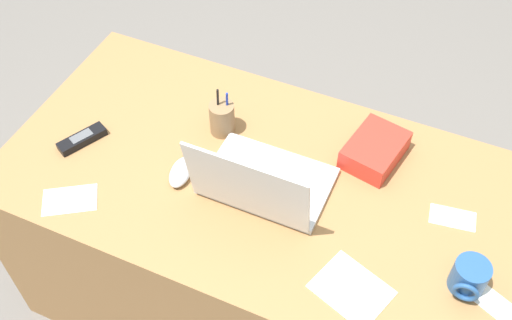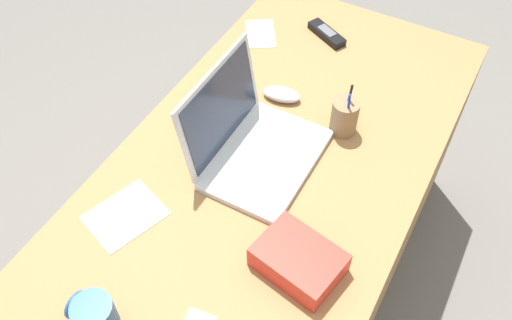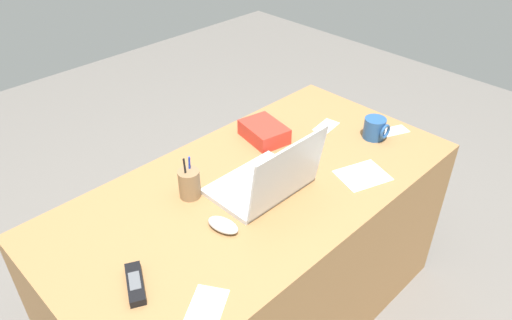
{
  "view_description": "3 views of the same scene",
  "coord_description": "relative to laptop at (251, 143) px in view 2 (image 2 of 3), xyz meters",
  "views": [
    {
      "loc": [
        -0.4,
        1.0,
        2.07
      ],
      "look_at": [
        0.03,
        0.01,
        0.8
      ],
      "focal_mm": 43.05,
      "sensor_mm": 36.0,
      "label": 1
    },
    {
      "loc": [
        -0.83,
        -0.42,
        1.85
      ],
      "look_at": [
        -0.03,
        0.02,
        0.75
      ],
      "focal_mm": 38.69,
      "sensor_mm": 36.0,
      "label": 2
    },
    {
      "loc": [
        0.96,
        0.97,
        1.77
      ],
      "look_at": [
        -0.04,
        -0.04,
        0.78
      ],
      "focal_mm": 33.71,
      "sensor_mm": 36.0,
      "label": 3
    }
  ],
  "objects": [
    {
      "name": "ground_plane",
      "position": [
        0.0,
        -0.06,
        -0.77
      ],
      "size": [
        6.0,
        6.0,
        0.0
      ],
      "primitive_type": "plane",
      "color": "slate"
    },
    {
      "name": "desk",
      "position": [
        0.0,
        -0.06,
        -0.41
      ],
      "size": [
        1.54,
        0.78,
        0.71
      ],
      "primitive_type": "cube",
      "color": "#9E7042",
      "rests_on": "ground"
    },
    {
      "name": "laptop",
      "position": [
        0.0,
        0.0,
        0.0
      ],
      "size": [
        0.35,
        0.28,
        0.25
      ],
      "color": "silver",
      "rests_on": "desk"
    },
    {
      "name": "computer_mouse",
      "position": [
        0.24,
        0.03,
        -0.04
      ],
      "size": [
        0.08,
        0.12,
        0.03
      ],
      "primitive_type": "ellipsoid",
      "rotation": [
        0.0,
        0.0,
        0.18
      ],
      "color": "silver",
      "rests_on": "desk"
    },
    {
      "name": "coffee_mug_white",
      "position": [
        -0.57,
        0.06,
        -0.01
      ],
      "size": [
        0.09,
        0.1,
        0.09
      ],
      "color": "#26518C",
      "rests_on": "desk"
    },
    {
      "name": "cordless_phone",
      "position": [
        0.57,
        0.03,
        -0.04
      ],
      "size": [
        0.11,
        0.15,
        0.03
      ],
      "color": "black",
      "rests_on": "desk"
    },
    {
      "name": "pen_holder",
      "position": [
        0.21,
        -0.18,
        0.0
      ],
      "size": [
        0.07,
        0.07,
        0.16
      ],
      "color": "olive",
      "rests_on": "desk"
    },
    {
      "name": "snack_bag",
      "position": [
        -0.24,
        -0.26,
        -0.02
      ],
      "size": [
        0.17,
        0.21,
        0.07
      ],
      "primitive_type": "cube",
      "rotation": [
        0.0,
        0.0,
        -0.19
      ],
      "color": "red",
      "rests_on": "desk"
    },
    {
      "name": "paper_note_near_laptop",
      "position": [
        -0.32,
        0.18,
        -0.05
      ],
      "size": [
        0.21,
        0.19,
        0.0
      ],
      "primitive_type": "cube",
      "rotation": [
        0.0,
        0.0,
        -0.34
      ],
      "color": "white",
      "rests_on": "desk"
    },
    {
      "name": "paper_note_left",
      "position": [
        0.47,
        0.23,
        -0.05
      ],
      "size": [
        0.17,
        0.16,
        0.0
      ],
      "primitive_type": "cube",
      "rotation": [
        0.0,
        0.0,
        0.57
      ],
      "color": "white",
      "rests_on": "desk"
    }
  ]
}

